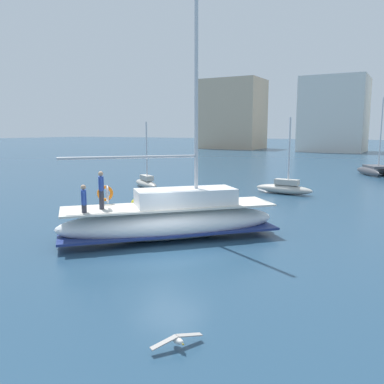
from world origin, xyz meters
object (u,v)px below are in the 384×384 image
(mooring_buoy, at_px, (136,204))
(moored_cutter_left, at_px, (284,188))
(moored_sloop_far, at_px, (377,170))
(seagull, at_px, (177,340))
(main_sailboat, at_px, (171,218))
(moored_cutter_right, at_px, (146,182))

(mooring_buoy, bearing_deg, moored_cutter_left, 55.29)
(moored_sloop_far, xyz_separation_m, seagull, (-0.73, -39.27, -0.39))
(main_sailboat, xyz_separation_m, moored_cutter_right, (-10.16, 12.34, -0.46))
(moored_cutter_right, distance_m, mooring_buoy, 8.35)
(main_sailboat, height_order, seagull, main_sailboat)
(moored_sloop_far, distance_m, moored_cutter_right, 24.93)
(moored_sloop_far, relative_size, seagull, 6.93)
(main_sailboat, bearing_deg, seagull, -57.31)
(seagull, bearing_deg, moored_cutter_left, 100.56)
(seagull, bearing_deg, moored_sloop_far, 88.94)
(moored_cutter_right, bearing_deg, seagull, -52.99)
(moored_sloop_far, bearing_deg, moored_cutter_right, -129.25)
(moored_cutter_left, distance_m, mooring_buoy, 11.50)
(moored_sloop_far, relative_size, moored_cutter_right, 1.49)
(moored_cutter_left, xyz_separation_m, mooring_buoy, (-6.55, -9.45, -0.27))
(main_sailboat, xyz_separation_m, moored_sloop_far, (5.62, 31.65, -0.31))
(moored_sloop_far, relative_size, moored_cutter_left, 1.42)
(main_sailboat, height_order, moored_sloop_far, main_sailboat)
(main_sailboat, relative_size, mooring_buoy, 13.40)
(moored_cutter_right, height_order, seagull, moored_cutter_right)
(moored_cutter_right, height_order, mooring_buoy, moored_cutter_right)
(seagull, relative_size, mooring_buoy, 1.23)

